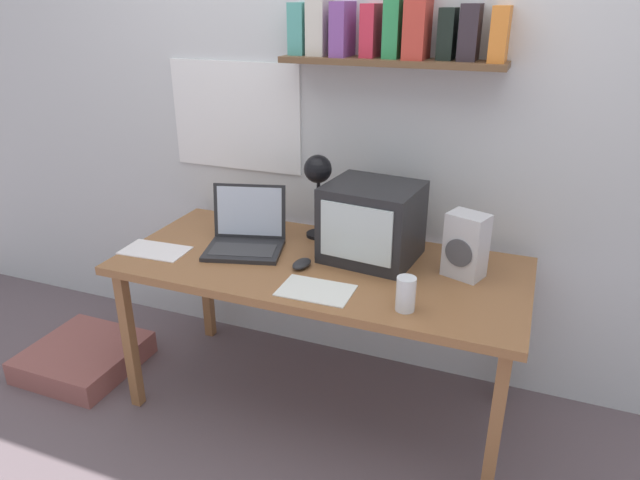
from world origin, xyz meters
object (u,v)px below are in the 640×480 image
object	(u,v)px
crt_monitor	(372,222)
open_notebook	(155,250)
juice_glass	(406,295)
laptop	(246,233)
corner_desk	(320,275)
desk_lamp	(318,177)
space_heater	(466,246)
computer_mouse	(302,264)
floor_cushion	(84,357)
printed_handout	(316,290)

from	to	relation	value
crt_monitor	open_notebook	size ratio (longest dim) A/B	1.37
crt_monitor	open_notebook	bearing A→B (deg)	-156.46
crt_monitor	juice_glass	xyz separation A→B (m)	(0.24, -0.38, -0.10)
laptop	crt_monitor	bearing A→B (deg)	-5.59
corner_desk	crt_monitor	size ratio (longest dim) A/B	4.20
desk_lamp	juice_glass	xyz separation A→B (m)	(0.50, -0.45, -0.24)
juice_glass	space_heater	xyz separation A→B (m)	(0.15, 0.34, 0.07)
computer_mouse	open_notebook	xyz separation A→B (m)	(-0.65, -0.08, -0.01)
crt_monitor	desk_lamp	distance (m)	0.31
open_notebook	desk_lamp	bearing A→B (deg)	29.93
floor_cushion	laptop	bearing A→B (deg)	14.54
space_heater	laptop	bearing A→B (deg)	-156.50
crt_monitor	laptop	size ratio (longest dim) A/B	1.04
juice_glass	printed_handout	size ratio (longest dim) A/B	0.45
corner_desk	laptop	size ratio (longest dim) A/B	4.37
crt_monitor	juice_glass	size ratio (longest dim) A/B	3.20
desk_lamp	printed_handout	distance (m)	0.55
printed_handout	open_notebook	distance (m)	0.78
corner_desk	juice_glass	size ratio (longest dim) A/B	13.43
corner_desk	desk_lamp	size ratio (longest dim) A/B	4.20
corner_desk	open_notebook	bearing A→B (deg)	-167.82
laptop	juice_glass	size ratio (longest dim) A/B	3.08
printed_handout	floor_cushion	size ratio (longest dim) A/B	0.55
juice_glass	computer_mouse	distance (m)	0.50
crt_monitor	desk_lamp	size ratio (longest dim) A/B	1.00
desk_lamp	printed_handout	xyz separation A→B (m)	(0.17, -0.44, -0.30)
computer_mouse	space_heater	bearing A→B (deg)	14.97
juice_glass	open_notebook	distance (m)	1.12
crt_monitor	floor_cushion	bearing A→B (deg)	-161.25
space_heater	printed_handout	world-z (taller)	space_heater
crt_monitor	open_notebook	distance (m)	0.94
laptop	floor_cushion	xyz separation A→B (m)	(-0.84, -0.22, -0.71)
corner_desk	space_heater	size ratio (longest dim) A/B	6.51
crt_monitor	printed_handout	distance (m)	0.41
desk_lamp	open_notebook	bearing A→B (deg)	-169.79
laptop	computer_mouse	xyz separation A→B (m)	(0.30, -0.11, -0.05)
desk_lamp	open_notebook	size ratio (longest dim) A/B	1.37
open_notebook	juice_glass	bearing A→B (deg)	-5.02
computer_mouse	floor_cushion	bearing A→B (deg)	-174.39
corner_desk	desk_lamp	distance (m)	0.42
desk_lamp	laptop	bearing A→B (deg)	-167.63
desk_lamp	space_heater	xyz separation A→B (m)	(0.65, -0.11, -0.17)
laptop	open_notebook	xyz separation A→B (m)	(-0.35, -0.19, -0.06)
desk_lamp	space_heater	size ratio (longest dim) A/B	1.55
juice_glass	corner_desk	bearing A→B (deg)	149.02
desk_lamp	crt_monitor	bearing A→B (deg)	-35.61
desk_lamp	space_heater	world-z (taller)	desk_lamp
desk_lamp	floor_cushion	world-z (taller)	desk_lamp
space_heater	crt_monitor	bearing A→B (deg)	-164.93
crt_monitor	open_notebook	xyz separation A→B (m)	(-0.88, -0.28, -0.16)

